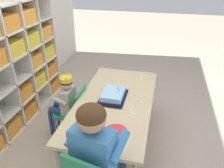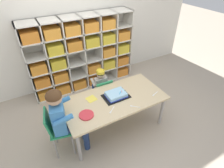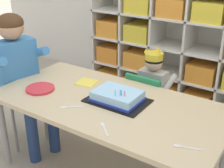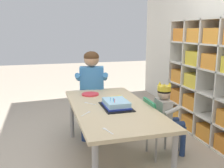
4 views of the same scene
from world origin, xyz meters
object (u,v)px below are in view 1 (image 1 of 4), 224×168
object	(u,v)px
classroom_chair_blue	(74,110)
fork_scattered_mid_table	(142,77)
paper_plate_stack	(116,132)
fork_beside_plate_stack	(131,111)
activity_table	(115,105)
birthday_cake_on_tray	(113,95)
child_with_crown	(65,99)
fork_near_cake_tray	(144,95)
adult_helper_seated	(98,148)

from	to	relation	value
classroom_chair_blue	fork_scattered_mid_table	distance (m)	0.91
paper_plate_stack	fork_beside_plate_stack	world-z (taller)	paper_plate_stack
activity_table	birthday_cake_on_tray	bearing A→B (deg)	31.82
classroom_chair_blue	fork_beside_plate_stack	world-z (taller)	classroom_chair_blue
activity_table	fork_scattered_mid_table	size ratio (longest dim) A/B	10.97
child_with_crown	paper_plate_stack	distance (m)	0.89
fork_beside_plate_stack	activity_table	bearing A→B (deg)	15.68
paper_plate_stack	fork_near_cake_tray	size ratio (longest dim) A/B	1.70
fork_beside_plate_stack	fork_near_cake_tray	bearing A→B (deg)	-53.43
classroom_chair_blue	birthday_cake_on_tray	world-z (taller)	birthday_cake_on_tray
child_with_crown	paper_plate_stack	bearing A→B (deg)	54.78
activity_table	birthday_cake_on_tray	distance (m)	0.10
adult_helper_seated	fork_scattered_mid_table	bearing A→B (deg)	-84.54
paper_plate_stack	adult_helper_seated	bearing A→B (deg)	165.11
activity_table	paper_plate_stack	world-z (taller)	paper_plate_stack
activity_table	birthday_cake_on_tray	world-z (taller)	birthday_cake_on_tray
adult_helper_seated	fork_beside_plate_stack	xyz separation A→B (m)	(0.62, -0.15, -0.07)
activity_table	child_with_crown	xyz separation A→B (m)	(0.05, 0.58, -0.04)
birthday_cake_on_tray	fork_scattered_mid_table	world-z (taller)	birthday_cake_on_tray
fork_beside_plate_stack	fork_scattered_mid_table	bearing A→B (deg)	-38.21
child_with_crown	fork_beside_plate_stack	size ratio (longest dim) A/B	6.38
adult_helper_seated	paper_plate_stack	distance (m)	0.29
classroom_chair_blue	fork_beside_plate_stack	distance (m)	0.74
classroom_chair_blue	child_with_crown	distance (m)	0.17
child_with_crown	adult_helper_seated	world-z (taller)	adult_helper_seated
fork_near_cake_tray	adult_helper_seated	bearing A→B (deg)	-152.38
birthday_cake_on_tray	paper_plate_stack	size ratio (longest dim) A/B	1.97
activity_table	fork_scattered_mid_table	bearing A→B (deg)	-18.59
activity_table	classroom_chair_blue	world-z (taller)	classroom_chair_blue
fork_scattered_mid_table	fork_beside_plate_stack	world-z (taller)	same
paper_plate_stack	fork_scattered_mid_table	size ratio (longest dim) A/B	1.42
paper_plate_stack	fork_near_cake_tray	distance (m)	0.67
activity_table	fork_beside_plate_stack	distance (m)	0.25
classroom_chair_blue	adult_helper_seated	bearing A→B (deg)	35.03
fork_scattered_mid_table	adult_helper_seated	bearing A→B (deg)	157.02
birthday_cake_on_tray	fork_near_cake_tray	world-z (taller)	birthday_cake_on_tray
classroom_chair_blue	paper_plate_stack	world-z (taller)	classroom_chair_blue
fork_scattered_mid_table	fork_near_cake_tray	world-z (taller)	same
birthday_cake_on_tray	paper_plate_stack	bearing A→B (deg)	-164.32
classroom_chair_blue	fork_beside_plate_stack	bearing A→B (deg)	76.28
adult_helper_seated	child_with_crown	bearing A→B (deg)	-40.12
birthday_cake_on_tray	fork_scattered_mid_table	distance (m)	0.60
adult_helper_seated	fork_near_cake_tray	size ratio (longest dim) A/B	9.16
child_with_crown	fork_near_cake_tray	distance (m)	0.88
child_with_crown	activity_table	bearing A→B (deg)	87.31
paper_plate_stack	fork_near_cake_tray	bearing A→B (deg)	-14.04
paper_plate_stack	fork_beside_plate_stack	distance (m)	0.35
adult_helper_seated	fork_near_cake_tray	bearing A→B (deg)	-92.33
activity_table	child_with_crown	distance (m)	0.59
birthday_cake_on_tray	paper_plate_stack	distance (m)	0.56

